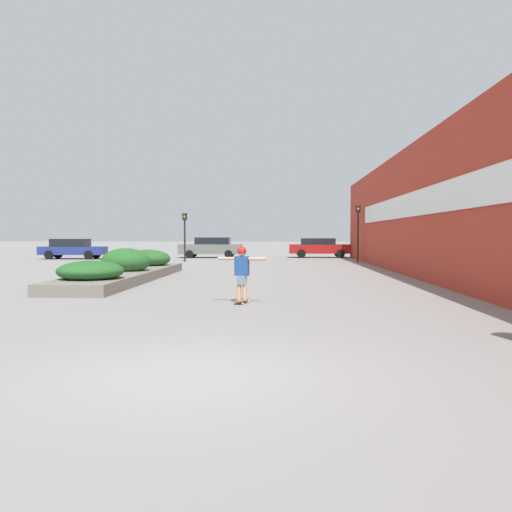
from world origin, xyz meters
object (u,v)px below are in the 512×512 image
skateboard (242,301)px  traffic_light_left (185,228)px  traffic_light_right (358,224)px  car_center_right (484,249)px  skateboarder (242,268)px  car_center_left (211,247)px  car_rightmost (320,247)px  car_leftmost (72,248)px

skateboard → traffic_light_left: (-5.35, 22.90, 2.12)m
traffic_light_right → skateboard: bearing=-104.8°
traffic_light_right → car_center_right: bearing=20.2°
skateboard → skateboarder: size_ratio=0.58×
skateboard → car_center_right: bearing=71.7°
car_center_left → traffic_light_left: (-0.96, -6.35, 1.38)m
car_center_right → skateboarder: bearing=149.6°
car_rightmost → traffic_light_right: size_ratio=1.31×
skateboard → skateboarder: bearing=-83.3°
car_rightmost → traffic_light_left: bearing=-53.0°
skateboarder → car_leftmost: car_leftmost is taller
car_leftmost → car_center_left: (9.87, 2.69, 0.04)m
skateboarder → traffic_light_right: (5.91, 22.37, 1.56)m
car_leftmost → car_rightmost: bearing=100.5°
car_center_right → traffic_light_right: (-9.15, -3.36, 1.69)m
car_leftmost → traffic_light_left: traffic_light_left is taller
car_center_left → traffic_light_left: bearing=171.4°
car_leftmost → traffic_light_left: 9.73m
car_center_left → car_rightmost: (8.37, 0.69, -0.02)m
car_center_left → car_center_right: (19.46, -3.52, -0.03)m
skateboarder → traffic_light_right: size_ratio=0.37×
skateboard → car_leftmost: 30.15m
car_center_left → skateboarder: bearing=-171.5°
car_rightmost → car_leftmost: bearing=-79.5°
skateboard → car_leftmost: car_leftmost is taller
skateboarder → car_center_left: size_ratio=0.28×
car_center_right → skateboard: bearing=149.6°
skateboarder → traffic_light_right: traffic_light_right is taller
car_rightmost → car_center_left: bearing=-85.3°
skateboarder → car_rightmost: size_ratio=0.28×
skateboarder → traffic_light_left: 23.55m
skateboarder → traffic_light_right: 23.19m
traffic_light_left → car_leftmost: bearing=157.6°
car_center_left → traffic_light_left: size_ratio=1.50×
car_center_left → traffic_light_left: traffic_light_left is taller
skateboard → car_rightmost: (3.98, 29.94, 0.73)m
car_rightmost → traffic_light_right: 7.99m
car_leftmost → car_center_right: (29.33, -0.83, 0.02)m
car_leftmost → traffic_light_right: (20.17, -4.19, 1.70)m
skateboarder → car_rightmost: bearing=94.5°
car_center_right → traffic_light_left: bearing=97.9°
car_center_left → traffic_light_right: 12.50m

